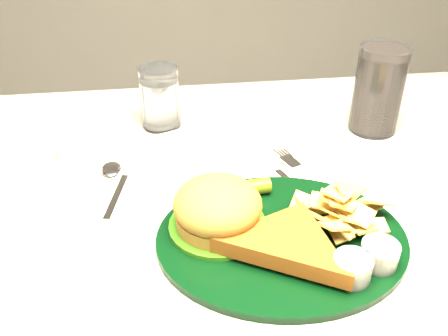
# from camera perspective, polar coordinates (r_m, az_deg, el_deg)

# --- Properties ---
(dinner_plate) EXTENTS (0.33, 0.28, 0.07)m
(dinner_plate) POSITION_cam_1_polar(r_m,az_deg,el_deg) (0.61, 6.74, -5.88)
(dinner_plate) COLOR black
(dinner_plate) RESTS_ON table
(water_glass) EXTENTS (0.08, 0.08, 0.11)m
(water_glass) POSITION_cam_1_polar(r_m,az_deg,el_deg) (0.86, -7.33, 7.98)
(water_glass) COLOR white
(water_glass) RESTS_ON table
(cola_glass) EXTENTS (0.10, 0.10, 0.15)m
(cola_glass) POSITION_cam_1_polar(r_m,az_deg,el_deg) (0.87, 17.23, 8.55)
(cola_glass) COLOR black
(cola_glass) RESTS_ON table
(fork_napkin) EXTENTS (0.16, 0.18, 0.01)m
(fork_napkin) POSITION_cam_1_polar(r_m,az_deg,el_deg) (0.71, 8.47, -2.20)
(fork_napkin) COLOR white
(fork_napkin) RESTS_ON table
(spoon) EXTENTS (0.07, 0.14, 0.01)m
(spoon) POSITION_cam_1_polar(r_m,az_deg,el_deg) (0.71, -12.22, -3.05)
(spoon) COLOR silver
(spoon) RESTS_ON table
(ramekin) EXTENTS (0.05, 0.05, 0.03)m
(ramekin) POSITION_cam_1_polar(r_m,az_deg,el_deg) (0.81, -17.02, 1.88)
(ramekin) COLOR white
(ramekin) RESTS_ON table
(wrapped_straw) EXTENTS (0.22, 0.14, 0.01)m
(wrapped_straw) POSITION_cam_1_polar(r_m,az_deg,el_deg) (0.83, -10.53, 2.75)
(wrapped_straw) COLOR white
(wrapped_straw) RESTS_ON table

